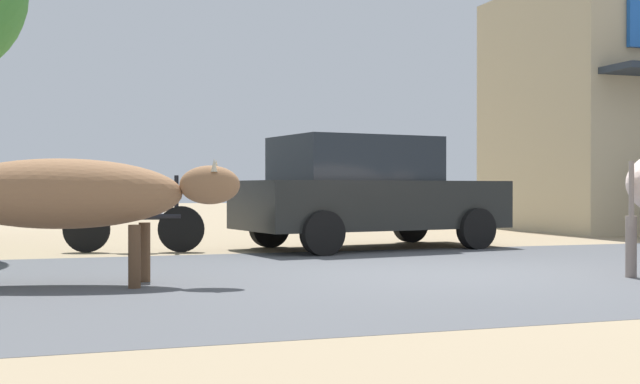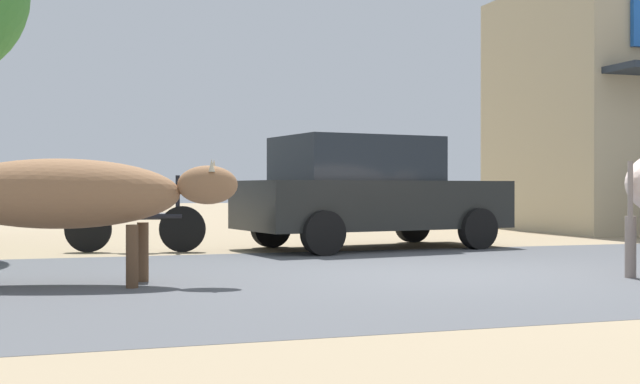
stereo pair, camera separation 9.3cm
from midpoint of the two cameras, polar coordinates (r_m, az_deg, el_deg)
name	(u,v)px [view 2 (the right image)]	position (r m, az deg, el deg)	size (l,w,h in m)	color
ground	(441,273)	(8.77, 8.71, -5.59)	(80.00, 80.00, 0.00)	#9A8667
asphalt_road	(441,273)	(8.77, 8.71, -5.58)	(72.00, 6.32, 0.00)	#4C4F53
parked_hatchback_car	(368,192)	(12.17, 3.54, 0.03)	(4.14, 2.38, 1.64)	black
parked_motorcycle	(137,218)	(11.73, -12.32, -1.78)	(1.90, 0.61, 1.07)	black
cow_near_brown	(65,195)	(7.93, -16.92, -0.18)	(2.82, 1.33, 1.17)	#8E6342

